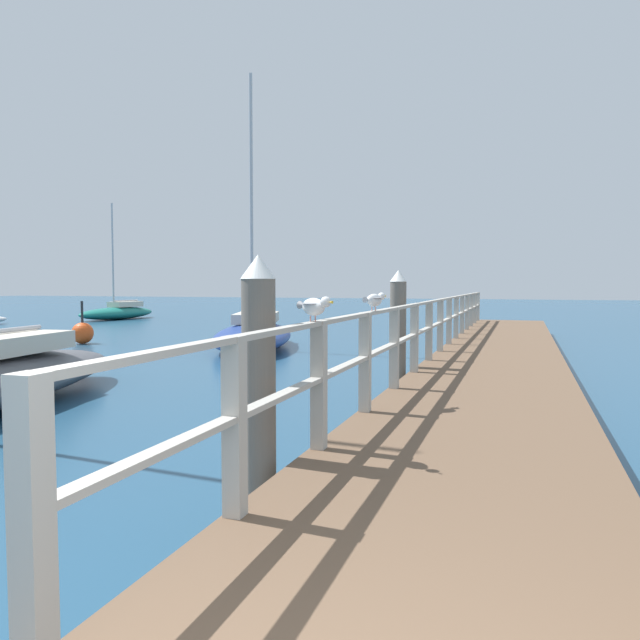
% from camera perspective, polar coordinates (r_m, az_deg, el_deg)
% --- Properties ---
extents(pier_deck, '(2.52, 24.31, 0.52)m').
position_cam_1_polar(pier_deck, '(13.17, 16.31, -4.12)').
color(pier_deck, brown).
rests_on(pier_deck, ground_plane).
extents(pier_railing, '(0.12, 22.83, 1.12)m').
position_cam_1_polar(pier_railing, '(13.18, 11.24, 0.08)').
color(pier_railing, '#B2ADA3').
rests_on(pier_railing, pier_deck).
extents(dock_piling_near, '(0.29, 0.29, 2.19)m').
position_cam_1_polar(dock_piling_near, '(5.04, -5.77, -6.28)').
color(dock_piling_near, '#6B6056').
rests_on(dock_piling_near, ground_plane).
extents(dock_piling_far, '(0.29, 0.29, 2.19)m').
position_cam_1_polar(dock_piling_far, '(10.60, 7.34, -1.20)').
color(dock_piling_far, '#6B6056').
rests_on(dock_piling_far, ground_plane).
extents(seagull_foreground, '(0.41, 0.32, 0.21)m').
position_cam_1_polar(seagull_foreground, '(5.08, -0.55, 1.35)').
color(seagull_foreground, white).
rests_on(seagull_foreground, pier_railing).
extents(seagull_background, '(0.23, 0.47, 0.21)m').
position_cam_1_polar(seagull_background, '(7.19, 5.15, 1.94)').
color(seagull_background, white).
rests_on(seagull_background, pier_railing).
extents(boat_4, '(2.20, 5.50, 6.34)m').
position_cam_1_polar(boat_4, '(35.35, -18.46, 0.72)').
color(boat_4, '#197266').
rests_on(boat_4, ground_plane).
extents(boat_6, '(4.19, 7.08, 8.02)m').
position_cam_1_polar(boat_6, '(18.40, -6.25, -1.34)').
color(boat_6, navy).
rests_on(boat_6, ground_plane).
extents(channel_buoy, '(0.70, 0.70, 1.40)m').
position_cam_1_polar(channel_buoy, '(21.25, -21.43, -1.13)').
color(channel_buoy, '#E54C19').
rests_on(channel_buoy, ground_plane).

